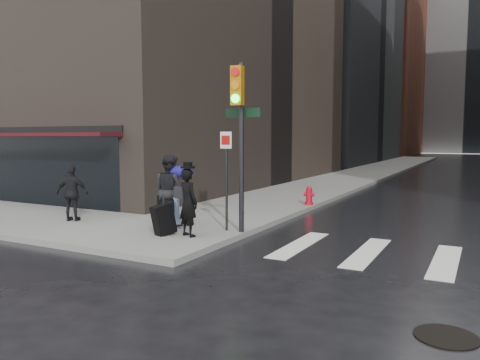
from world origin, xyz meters
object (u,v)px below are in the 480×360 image
object	(u,v)px
man_greycoat	(72,193)
man_jeans	(170,190)
man_overcoat	(183,205)
traffic_light	(238,124)
fire_hydrant	(309,196)

from	to	relation	value
man_greycoat	man_jeans	bearing A→B (deg)	171.79
man_overcoat	traffic_light	xyz separation A→B (m)	(1.00, 1.00, 1.97)
man_jeans	traffic_light	xyz separation A→B (m)	(2.05, 0.08, 1.76)
man_jeans	man_greycoat	distance (m)	3.03
man_jeans	fire_hydrant	xyz separation A→B (m)	(1.98, 5.57, -0.68)
traffic_light	man_greycoat	bearing A→B (deg)	-172.65
man_overcoat	traffic_light	size ratio (longest dim) A/B	0.43
fire_hydrant	traffic_light	bearing A→B (deg)	-89.31
man_jeans	traffic_light	distance (m)	2.70
traffic_light	man_overcoat	bearing A→B (deg)	-136.56
man_greycoat	traffic_light	bearing A→B (deg)	167.22
man_greycoat	fire_hydrant	bearing A→B (deg)	-149.85
traffic_light	fire_hydrant	bearing A→B (deg)	89.08
man_overcoat	man_jeans	distance (m)	1.41
man_jeans	traffic_light	world-z (taller)	traffic_light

